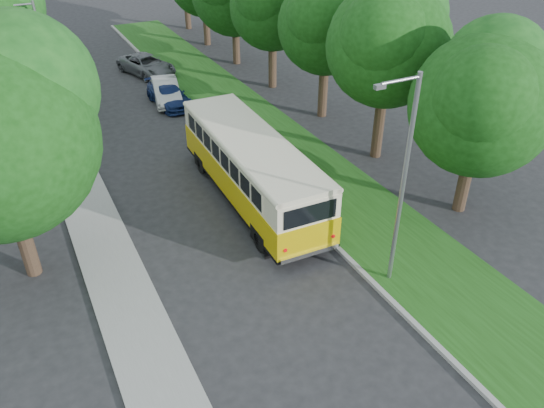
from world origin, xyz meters
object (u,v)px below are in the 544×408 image
car_white (166,91)px  car_grey (147,65)px  lamppost_far (46,67)px  vintage_bus (251,170)px  car_silver (232,151)px  car_blue (169,95)px  lamppost_near (402,179)px

car_white → car_grey: car_white is taller
car_grey → car_white: bearing=-111.6°
lamppost_far → vintage_bus: 13.25m
car_silver → car_blue: size_ratio=0.86×
car_grey → lamppost_near: bearing=-104.9°
lamppost_near → vintage_bus: size_ratio=0.73×
car_silver → vintage_bus: bearing=-98.0°
vintage_bus → car_blue: 13.14m
vintage_bus → car_grey: vintage_bus is taller
vintage_bus → car_silver: 4.09m
lamppost_far → car_blue: (7.07, 2.03, -3.46)m
lamppost_far → car_grey: bearing=49.1°
car_silver → car_grey: size_ratio=0.76×
car_blue → car_silver: bearing=-91.5°
car_white → lamppost_near: bearing=-75.2°
car_blue → lamppost_far: bearing=-168.4°
lamppost_near → car_white: (-1.81, 21.20, -3.62)m
car_silver → car_blue: (-0.46, 9.18, -0.01)m
vintage_bus → car_white: vintage_bus is taller
lamppost_far → car_blue: size_ratio=1.65×
car_silver → car_grey: (-0.05, 15.78, 0.05)m
lamppost_far → car_blue: 8.13m
lamppost_near → car_grey: bearing=93.0°
car_silver → car_grey: 15.78m
lamppost_near → car_blue: size_ratio=1.76×
lamppost_near → car_silver: lamppost_near is taller
car_white → car_blue: bearing=-81.8°
lamppost_near → vintage_bus: lamppost_near is taller
car_white → car_blue: car_white is taller
lamppost_near → car_silver: size_ratio=2.05×
lamppost_near → car_blue: 20.94m
car_white → car_blue: 0.68m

